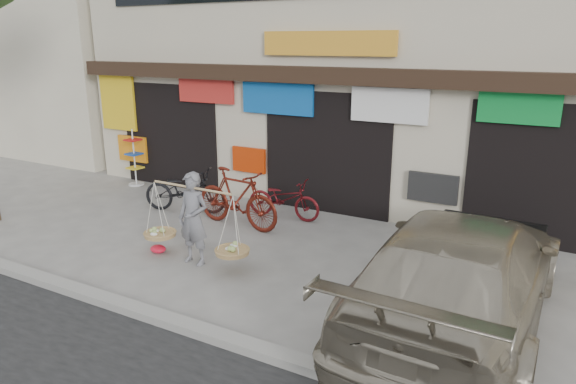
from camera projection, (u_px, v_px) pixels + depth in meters
The scene contains 11 objects.
ground at pixel (240, 268), 8.81m from camera, with size 70.00×70.00×0.00m, color gray.
kerb at pixel (160, 317), 7.11m from camera, with size 70.00×0.25×0.12m, color gray.
shophouse_block at pixel (375, 53), 13.24m from camera, with size 14.00×6.32×7.00m.
neighbor_west at pixel (50, 61), 20.07m from camera, with size 12.00×7.00×6.00m, color beige.
street_vendor at pixel (193, 222), 8.81m from camera, with size 2.17×0.60×1.63m.
bike_0 at pixel (185, 190), 11.59m from camera, with size 0.67×1.92×1.01m, color black.
bike_1 at pixel (237, 198), 10.61m from camera, with size 0.58×2.07×1.24m, color #58180F.
bike_2 at pixel (284, 199), 11.18m from camera, with size 0.59×1.69×0.89m, color #590F13.
suv at pixel (461, 271), 6.85m from camera, with size 2.37×5.49×1.58m.
display_rack at pixel (135, 163), 13.74m from camera, with size 0.42×0.42×1.52m.
red_bag at pixel (158, 249), 9.43m from camera, with size 0.31×0.25×0.14m, color red.
Camera 1 is at (4.60, -6.70, 3.74)m, focal length 32.00 mm.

